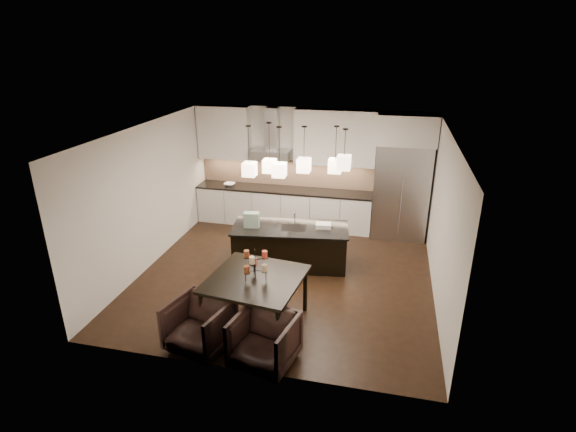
% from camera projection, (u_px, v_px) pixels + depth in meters
% --- Properties ---
extents(floor, '(5.50, 5.50, 0.02)m').
position_uv_depth(floor, '(286.00, 275.00, 8.73)').
color(floor, black).
rests_on(floor, ground).
extents(ceiling, '(5.50, 5.50, 0.02)m').
position_uv_depth(ceiling, '(285.00, 130.00, 7.68)').
color(ceiling, white).
rests_on(ceiling, wall_back).
extents(wall_back, '(5.50, 0.02, 2.80)m').
position_uv_depth(wall_back, '(312.00, 167.00, 10.70)').
color(wall_back, silver).
rests_on(wall_back, ground).
extents(wall_front, '(5.50, 0.02, 2.80)m').
position_uv_depth(wall_front, '(236.00, 282.00, 5.71)').
color(wall_front, silver).
rests_on(wall_front, ground).
extents(wall_left, '(0.02, 5.50, 2.80)m').
position_uv_depth(wall_left, '(148.00, 196.00, 8.78)').
color(wall_left, silver).
rests_on(wall_left, ground).
extents(wall_right, '(0.02, 5.50, 2.80)m').
position_uv_depth(wall_right, '(443.00, 220.00, 7.63)').
color(wall_right, silver).
rests_on(wall_right, ground).
extents(refrigerator, '(1.20, 0.72, 2.15)m').
position_uv_depth(refrigerator, '(401.00, 192.00, 10.04)').
color(refrigerator, '#B7B7BA').
rests_on(refrigerator, floor).
extents(fridge_panel, '(1.26, 0.72, 0.65)m').
position_uv_depth(fridge_panel, '(407.00, 129.00, 9.52)').
color(fridge_panel, silver).
rests_on(fridge_panel, refrigerator).
extents(lower_cabinets, '(4.21, 0.62, 0.88)m').
position_uv_depth(lower_cabinets, '(283.00, 208.00, 10.89)').
color(lower_cabinets, silver).
rests_on(lower_cabinets, floor).
extents(countertop, '(4.21, 0.66, 0.04)m').
position_uv_depth(countertop, '(283.00, 190.00, 10.72)').
color(countertop, black).
rests_on(countertop, lower_cabinets).
extents(backsplash, '(4.21, 0.02, 0.63)m').
position_uv_depth(backsplash, '(286.00, 173.00, 10.86)').
color(backsplash, tan).
rests_on(backsplash, countertop).
extents(upper_cab_left, '(1.25, 0.35, 1.25)m').
position_uv_depth(upper_cab_left, '(224.00, 133.00, 10.67)').
color(upper_cab_left, silver).
rests_on(upper_cab_left, wall_back).
extents(upper_cab_right, '(1.85, 0.35, 1.25)m').
position_uv_depth(upper_cab_right, '(335.00, 138.00, 10.12)').
color(upper_cab_right, silver).
rests_on(upper_cab_right, wall_back).
extents(hood_canopy, '(0.90, 0.52, 0.24)m').
position_uv_depth(hood_canopy, '(271.00, 155.00, 10.52)').
color(hood_canopy, '#B7B7BA').
rests_on(hood_canopy, wall_back).
extents(hood_chimney, '(0.30, 0.28, 0.96)m').
position_uv_depth(hood_chimney, '(272.00, 128.00, 10.39)').
color(hood_chimney, '#B7B7BA').
rests_on(hood_chimney, hood_canopy).
extents(fruit_bowl, '(0.27, 0.27, 0.06)m').
position_uv_depth(fruit_bowl, '(230.00, 184.00, 10.93)').
color(fruit_bowl, silver).
rests_on(fruit_bowl, countertop).
extents(island_body, '(2.31, 1.17, 0.78)m').
position_uv_depth(island_body, '(290.00, 247.00, 8.98)').
color(island_body, black).
rests_on(island_body, floor).
extents(island_top, '(2.39, 1.25, 0.04)m').
position_uv_depth(island_top, '(290.00, 228.00, 8.83)').
color(island_top, black).
rests_on(island_top, island_body).
extents(faucet, '(0.12, 0.22, 0.34)m').
position_uv_depth(faucet, '(295.00, 218.00, 8.84)').
color(faucet, silver).
rests_on(faucet, island_top).
extents(tote_bag, '(0.32, 0.20, 0.30)m').
position_uv_depth(tote_bag, '(252.00, 220.00, 8.80)').
color(tote_bag, '#235430').
rests_on(tote_bag, island_top).
extents(food_container, '(0.33, 0.25, 0.09)m').
position_uv_depth(food_container, '(324.00, 226.00, 8.80)').
color(food_container, silver).
rests_on(food_container, island_top).
extents(dining_table, '(1.56, 1.56, 0.84)m').
position_uv_depth(dining_table, '(256.00, 301.00, 7.10)').
color(dining_table, black).
rests_on(dining_table, floor).
extents(candelabra, '(0.45, 0.45, 0.49)m').
position_uv_depth(candelabra, '(255.00, 264.00, 6.85)').
color(candelabra, black).
rests_on(candelabra, dining_table).
extents(candle_a, '(0.09, 0.09, 0.11)m').
position_uv_depth(candle_a, '(264.00, 268.00, 6.82)').
color(candle_a, beige).
rests_on(candle_a, candelabra).
extents(candle_b, '(0.09, 0.09, 0.11)m').
position_uv_depth(candle_b, '(254.00, 262.00, 7.01)').
color(candle_b, '#E54832').
rests_on(candle_b, candelabra).
extents(candle_c, '(0.09, 0.09, 0.11)m').
position_uv_depth(candle_c, '(247.00, 269.00, 6.78)').
color(candle_c, brown).
rests_on(candle_c, candelabra).
extents(candle_d, '(0.09, 0.09, 0.11)m').
position_uv_depth(candle_d, '(265.00, 254.00, 6.85)').
color(candle_d, '#E54832').
rests_on(candle_d, candelabra).
extents(candle_e, '(0.09, 0.09, 0.11)m').
position_uv_depth(candle_e, '(247.00, 254.00, 6.87)').
color(candle_e, brown).
rests_on(candle_e, candelabra).
extents(candle_f, '(0.09, 0.09, 0.11)m').
position_uv_depth(candle_f, '(252.00, 260.00, 6.67)').
color(candle_f, beige).
rests_on(candle_f, candelabra).
extents(armchair_left, '(1.01, 1.03, 0.78)m').
position_uv_depth(armchair_left, '(199.00, 325.00, 6.55)').
color(armchair_left, black).
rests_on(armchair_left, floor).
extents(armchair_right, '(0.98, 0.99, 0.76)m').
position_uv_depth(armchair_right, '(264.00, 341.00, 6.23)').
color(armchair_right, black).
rests_on(armchair_right, floor).
extents(pendant_a, '(0.24, 0.24, 0.26)m').
position_uv_depth(pendant_a, '(250.00, 169.00, 8.46)').
color(pendant_a, beige).
rests_on(pendant_a, ceiling).
extents(pendant_b, '(0.24, 0.24, 0.26)m').
position_uv_depth(pendant_b, '(270.00, 166.00, 8.77)').
color(pendant_b, beige).
rests_on(pendant_b, ceiling).
extents(pendant_c, '(0.24, 0.24, 0.26)m').
position_uv_depth(pendant_c, '(304.00, 165.00, 8.37)').
color(pendant_c, beige).
rests_on(pendant_c, ceiling).
extents(pendant_d, '(0.24, 0.24, 0.26)m').
position_uv_depth(pendant_d, '(335.00, 166.00, 8.40)').
color(pendant_d, beige).
rests_on(pendant_d, ceiling).
extents(pendant_e, '(0.24, 0.24, 0.26)m').
position_uv_depth(pendant_e, '(344.00, 163.00, 8.11)').
color(pendant_e, beige).
rests_on(pendant_e, ceiling).
extents(pendant_f, '(0.24, 0.24, 0.26)m').
position_uv_depth(pendant_f, '(279.00, 170.00, 8.36)').
color(pendant_f, beige).
rests_on(pendant_f, ceiling).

